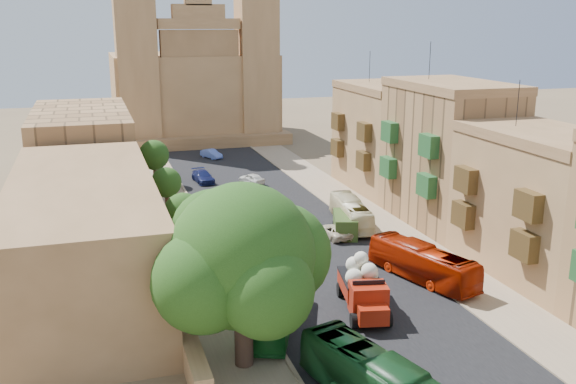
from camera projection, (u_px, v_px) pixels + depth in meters
ground at (424, 373)px, 36.30m from camera, size 260.00×260.00×0.00m
road_surface at (276, 221)px, 63.98m from camera, size 14.00×140.00×0.01m
sidewalk_east at (364, 213)px, 66.71m from camera, size 5.00×140.00×0.01m
sidewalk_west at (181, 230)px, 61.26m from camera, size 5.00×140.00×0.01m
kerb_east at (341, 214)px, 65.98m from camera, size 0.25×140.00×0.12m
kerb_west at (207, 227)px, 61.96m from camera, size 0.25×140.00×0.12m
townhouse_b at (542, 203)px, 49.56m from camera, size 9.00×14.00×14.90m
townhouse_c at (448, 153)px, 62.16m from camera, size 9.00×14.00×17.40m
townhouse_d at (385, 137)px, 75.27m from camera, size 9.00×14.00×15.90m
west_wall at (160, 260)px, 50.94m from camera, size 1.00×40.00×1.80m
west_building_low at (85, 235)px, 46.67m from camera, size 10.00×28.00×8.40m
west_building_mid at (83, 155)px, 70.45m from camera, size 10.00×22.00×10.00m
church at (194, 82)px, 106.38m from camera, size 28.00×22.50×36.30m
ficus_tree at (244, 261)px, 35.66m from camera, size 10.82×9.95×10.82m
street_tree_a at (209, 262)px, 43.63m from camera, size 3.33×3.33×5.13m
street_tree_b at (183, 213)px, 54.68m from camera, size 3.38×3.38×5.20m
street_tree_c at (166, 183)px, 65.82m from camera, size 3.15×3.15×4.85m
street_tree_d at (154, 155)px, 76.76m from camera, size 3.64×3.64×5.59m
red_truck at (363, 287)px, 43.71m from camera, size 3.84×7.06×3.93m
olive_pickup at (345, 225)px, 59.69m from camera, size 3.39×5.06×1.92m
bus_green_south at (379, 384)px, 32.49m from camera, size 5.38×10.94×2.97m
bus_green_north at (274, 308)px, 41.54m from camera, size 5.53×9.51×2.61m
bus_red_east at (423, 263)px, 49.03m from camera, size 5.15×10.14×2.76m
bus_cream_east at (351, 213)px, 62.17m from camera, size 3.51×9.54×2.60m
car_blue_a at (274, 246)px, 55.23m from camera, size 2.28×3.49×1.11m
car_white_a at (239, 214)px, 64.02m from camera, size 1.57×4.14×1.35m
car_cream at (334, 231)px, 58.99m from camera, size 2.49×4.50×1.19m
car_dkblue at (203, 177)px, 79.18m from camera, size 2.46×5.04×1.41m
car_white_b at (252, 179)px, 78.46m from camera, size 2.88×4.09×1.29m
car_blue_b at (211, 154)px, 93.06m from camera, size 2.87×4.13×1.29m
pedestrian_a at (457, 273)px, 48.32m from camera, size 0.72×0.55×1.77m
pedestrian_c at (451, 267)px, 49.23m from camera, size 0.70×1.22×1.96m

